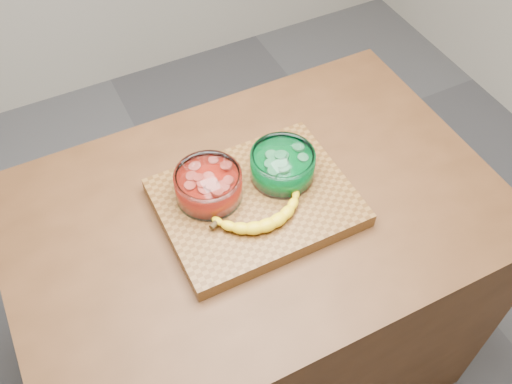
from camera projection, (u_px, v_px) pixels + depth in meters
name	position (u px, v px, depth m)	size (l,w,h in m)	color
ground	(256.00, 358.00, 2.08)	(3.50, 3.50, 0.00)	#57575B
counter	(256.00, 298.00, 1.73)	(1.20, 0.80, 0.90)	#512F18
cutting_board	(256.00, 203.00, 1.37)	(0.45, 0.35, 0.04)	brown
bowl_red	(209.00, 186.00, 1.33)	(0.16, 0.16, 0.07)	white
bowl_green	(282.00, 165.00, 1.37)	(0.16, 0.16, 0.07)	white
banana	(262.00, 215.00, 1.30)	(0.25, 0.12, 0.04)	yellow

